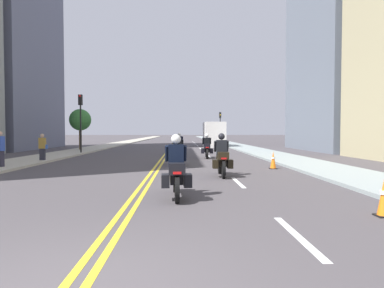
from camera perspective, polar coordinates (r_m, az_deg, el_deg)
ground_plane at (r=51.62m, az=-3.03°, el=0.14°), size 264.00×264.00×0.00m
sidewalk_left at (r=52.37m, az=-11.51°, el=0.19°), size 2.97×144.00×0.12m
sidewalk_right at (r=52.01m, az=5.51°, el=0.21°), size 2.97×144.00×0.12m
centreline_yellow_inner at (r=51.62m, az=-3.17°, el=0.14°), size 0.12×132.00×0.01m
centreline_yellow_outer at (r=51.61m, az=-2.90°, el=0.14°), size 0.12×132.00×0.01m
lane_dashes_white at (r=32.67m, az=1.67°, el=-0.97°), size 0.14×56.40×0.01m
building_left_1 at (r=40.32m, az=-27.98°, el=17.38°), size 6.27×12.41×25.10m
motorcycle_0 at (r=8.97m, az=-2.66°, el=-4.69°), size 0.78×2.23×1.67m
motorcycle_1 at (r=13.32m, az=4.98°, el=-2.47°), size 0.77×2.18×1.68m
motorcycle_2 at (r=17.81m, az=-2.33°, el=-1.38°), size 0.78×2.16×1.59m
motorcycle_3 at (r=22.43m, az=2.49°, el=-0.70°), size 0.78×2.20×1.62m
motorcycle_4 at (r=26.90m, az=-2.13°, el=-0.22°), size 0.77×2.21×1.65m
traffic_cone_0 at (r=8.08m, az=29.32°, el=-7.80°), size 0.31×0.31×0.78m
traffic_cone_1 at (r=16.44m, az=13.37°, el=-2.65°), size 0.34×0.34×0.81m
traffic_light_near at (r=27.92m, az=-18.08°, el=4.96°), size 0.28×0.38×4.60m
traffic_light_far at (r=48.79m, az=4.71°, el=3.68°), size 0.28×0.38×4.50m
pedestrian_1 at (r=21.26m, az=-23.64°, el=-0.53°), size 0.49×0.23×1.62m
pedestrian_2 at (r=18.09m, az=-29.31°, el=-0.82°), size 0.42×0.35×1.76m
street_tree_0 at (r=32.40m, az=-18.13°, el=3.80°), size 1.92×1.92×3.77m
parked_truck at (r=39.56m, az=3.58°, el=1.39°), size 2.20×6.50×2.80m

